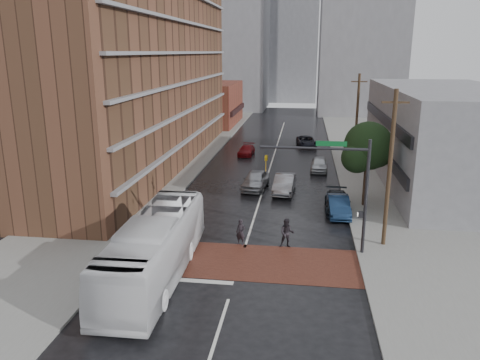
% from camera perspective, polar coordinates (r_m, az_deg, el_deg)
% --- Properties ---
extents(ground, '(160.00, 160.00, 0.00)m').
position_cam_1_polar(ground, '(27.91, -0.09, -10.32)').
color(ground, black).
rests_on(ground, ground).
extents(crosswalk, '(14.00, 5.00, 0.02)m').
position_cam_1_polar(crosswalk, '(28.35, 0.05, -9.86)').
color(crosswalk, brown).
rests_on(crosswalk, ground).
extents(sidewalk_west, '(9.00, 90.00, 0.15)m').
position_cam_1_polar(sidewalk_west, '(53.47, -8.64, 2.22)').
color(sidewalk_west, gray).
rests_on(sidewalk_west, ground).
extents(sidewalk_east, '(9.00, 90.00, 0.15)m').
position_cam_1_polar(sidewalk_east, '(51.96, 16.51, 1.36)').
color(sidewalk_east, gray).
rests_on(sidewalk_east, ground).
extents(apartment_block, '(10.00, 44.00, 28.00)m').
position_cam_1_polar(apartment_block, '(51.96, -12.37, 17.15)').
color(apartment_block, brown).
rests_on(apartment_block, ground).
extents(storefront_west, '(8.00, 16.00, 7.00)m').
position_cam_1_polar(storefront_west, '(80.86, -3.28, 9.26)').
color(storefront_west, brown).
rests_on(storefront_west, ground).
extents(building_east, '(11.00, 26.00, 9.00)m').
position_cam_1_polar(building_east, '(47.37, 23.78, 4.85)').
color(building_east, gray).
rests_on(building_east, ground).
extents(distant_tower_west, '(18.00, 16.00, 32.00)m').
position_cam_1_polar(distant_tower_west, '(104.45, -1.88, 17.53)').
color(distant_tower_west, gray).
rests_on(distant_tower_west, ground).
extents(distant_tower_east, '(16.00, 14.00, 36.00)m').
position_cam_1_polar(distant_tower_east, '(97.65, 14.79, 18.38)').
color(distant_tower_east, gray).
rests_on(distant_tower_east, ground).
extents(distant_tower_center, '(12.00, 10.00, 24.00)m').
position_cam_1_polar(distant_tower_center, '(119.95, 6.41, 15.26)').
color(distant_tower_center, gray).
rests_on(distant_tower_center, ground).
extents(street_tree, '(4.20, 4.10, 6.90)m').
position_cam_1_polar(street_tree, '(38.00, 15.35, 3.66)').
color(street_tree, '#332319').
rests_on(street_tree, ground).
extents(signal_mast, '(6.50, 0.30, 7.20)m').
position_cam_1_polar(signal_mast, '(28.48, 12.36, 0.02)').
color(signal_mast, '#2D2D33').
rests_on(signal_mast, ground).
extents(utility_pole_near, '(1.60, 0.26, 10.00)m').
position_cam_1_polar(utility_pole_near, '(30.20, 17.78, 1.31)').
color(utility_pole_near, '#473321').
rests_on(utility_pole_near, ground).
extents(utility_pole_far, '(1.60, 0.26, 10.00)m').
position_cam_1_polar(utility_pole_far, '(49.68, 14.02, 6.88)').
color(utility_pole_far, '#473321').
rests_on(utility_pole_far, ground).
extents(transit_bus, '(3.20, 12.65, 3.51)m').
position_cam_1_polar(transit_bus, '(26.19, -10.29, -8.15)').
color(transit_bus, white).
rests_on(transit_bus, ground).
extents(pedestrian_a, '(0.70, 0.55, 1.71)m').
position_cam_1_polar(pedestrian_a, '(30.32, 0.08, -6.38)').
color(pedestrian_a, black).
rests_on(pedestrian_a, ground).
extents(pedestrian_b, '(0.97, 0.77, 1.91)m').
position_cam_1_polar(pedestrian_b, '(30.06, 5.74, -6.47)').
color(pedestrian_b, black).
rests_on(pedestrian_b, ground).
extents(car_travel_a, '(2.48, 5.06, 1.66)m').
position_cam_1_polar(car_travel_a, '(42.51, 1.91, 0.01)').
color(car_travel_a, '#A9ABB1').
rests_on(car_travel_a, ground).
extents(car_travel_b, '(1.99, 4.96, 1.60)m').
position_cam_1_polar(car_travel_b, '(41.56, 5.42, -0.46)').
color(car_travel_b, '#97989E').
rests_on(car_travel_b, ground).
extents(car_travel_c, '(1.88, 4.21, 1.20)m').
position_cam_1_polar(car_travel_c, '(56.55, 0.79, 3.65)').
color(car_travel_c, maroon).
rests_on(car_travel_c, ground).
extents(suv_travel, '(2.93, 5.13, 1.35)m').
position_cam_1_polar(suv_travel, '(62.38, 8.11, 4.68)').
color(suv_travel, black).
rests_on(suv_travel, ground).
extents(car_parked_near, '(1.73, 4.52, 1.47)m').
position_cam_1_polar(car_parked_near, '(36.50, 11.90, -3.10)').
color(car_parked_near, '#152B4C').
rests_on(car_parked_near, ground).
extents(car_parked_mid, '(2.02, 4.82, 1.39)m').
position_cam_1_polar(car_parked_mid, '(37.42, 11.81, -2.70)').
color(car_parked_mid, black).
rests_on(car_parked_mid, ground).
extents(car_parked_far, '(1.90, 4.39, 1.47)m').
position_cam_1_polar(car_parked_far, '(49.63, 9.63, 1.93)').
color(car_parked_far, '#B8BDC1').
rests_on(car_parked_far, ground).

